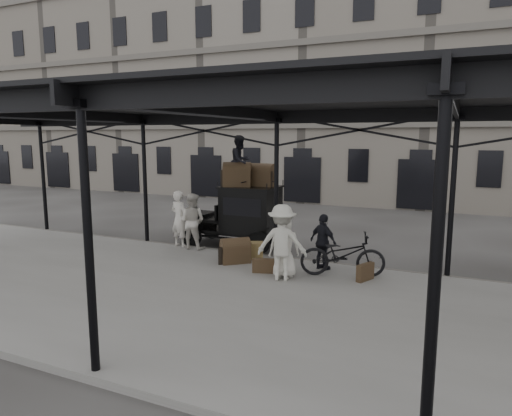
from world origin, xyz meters
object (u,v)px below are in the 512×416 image
(taxi, at_px, (243,213))
(porter_left, at_px, (179,219))
(bicycle, at_px, (343,255))
(steamer_trunk_platform, at_px, (235,252))
(porter_official, at_px, (323,242))
(steamer_trunk_roof_near, at_px, (237,176))

(taxi, xyz_separation_m, porter_left, (-1.73, -1.36, -0.09))
(bicycle, bearing_deg, steamer_trunk_platform, 72.29)
(porter_left, bearing_deg, porter_official, -175.42)
(porter_official, xyz_separation_m, bicycle, (0.65, -0.37, -0.20))
(porter_official, height_order, steamer_trunk_roof_near, steamer_trunk_roof_near)
(steamer_trunk_roof_near, bearing_deg, bicycle, -47.90)
(porter_left, xyz_separation_m, steamer_trunk_roof_near, (1.65, 1.11, 1.41))
(porter_left, distance_m, steamer_trunk_roof_near, 2.44)
(porter_left, distance_m, porter_official, 5.26)
(porter_left, bearing_deg, taxi, -130.33)
(porter_left, bearing_deg, steamer_trunk_roof_near, -134.52)
(porter_left, height_order, steamer_trunk_platform, porter_left)
(taxi, distance_m, steamer_trunk_platform, 2.64)
(steamer_trunk_platform, bearing_deg, porter_left, 117.34)
(steamer_trunk_roof_near, xyz_separation_m, steamer_trunk_platform, (0.99, -2.12, -2.07))
(steamer_trunk_roof_near, height_order, steamer_trunk_platform, steamer_trunk_roof_near)
(bicycle, distance_m, steamer_trunk_roof_near, 5.05)
(porter_official, relative_size, bicycle, 0.71)
(taxi, height_order, porter_left, taxi)
(porter_official, xyz_separation_m, steamer_trunk_roof_near, (-3.57, 1.75, 1.58))
(taxi, relative_size, bicycle, 1.62)
(taxi, height_order, steamer_trunk_roof_near, steamer_trunk_roof_near)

